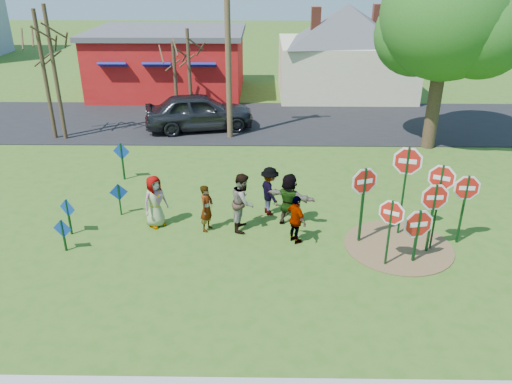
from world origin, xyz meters
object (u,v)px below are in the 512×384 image
(stop_sign_a, at_px, (391,219))
(person_a, at_px, (155,201))
(stop_sign_c, at_px, (440,188))
(person_b, at_px, (207,208))
(suv, at_px, (199,111))
(utility_pole, at_px, (228,41))
(stop_sign_d, at_px, (466,193))
(leafy_tree, at_px, (450,21))
(stop_sign_b, at_px, (407,169))

(stop_sign_a, distance_m, person_a, 7.21)
(stop_sign_c, height_order, person_b, stop_sign_c)
(person_a, relative_size, person_b, 1.12)
(stop_sign_c, relative_size, suv, 0.53)
(stop_sign_a, xyz_separation_m, person_b, (-5.19, 1.92, -0.70))
(utility_pole, bearing_deg, stop_sign_d, -52.43)
(person_a, distance_m, person_b, 1.68)
(stop_sign_a, height_order, person_a, stop_sign_a)
(stop_sign_c, height_order, leafy_tree, leafy_tree)
(stop_sign_a, relative_size, suv, 0.40)
(stop_sign_d, relative_size, person_a, 1.36)
(stop_sign_c, bearing_deg, stop_sign_d, 47.49)
(stop_sign_a, distance_m, leafy_tree, 11.37)
(leafy_tree, bearing_deg, stop_sign_b, -113.16)
(stop_sign_d, bearing_deg, stop_sign_b, 165.61)
(stop_sign_d, xyz_separation_m, person_b, (-7.63, 0.66, -0.88))
(stop_sign_b, bearing_deg, person_a, -169.11)
(utility_pole, bearing_deg, stop_sign_b, -57.69)
(stop_sign_c, height_order, stop_sign_d, stop_sign_c)
(person_b, bearing_deg, stop_sign_d, -72.20)
(stop_sign_b, relative_size, leafy_tree, 0.35)
(person_b, bearing_deg, stop_sign_c, -76.17)
(person_a, height_order, suv, suv)
(stop_sign_c, distance_m, stop_sign_d, 1.05)
(stop_sign_a, relative_size, stop_sign_b, 0.70)
(person_b, distance_m, utility_pole, 9.80)
(stop_sign_b, xyz_separation_m, person_a, (-7.63, 0.42, -1.32))
(stop_sign_a, height_order, suv, stop_sign_a)
(stop_sign_b, bearing_deg, utility_pole, 136.32)
(stop_sign_b, xyz_separation_m, stop_sign_c, (0.73, -0.89, -0.20))
(stop_sign_d, xyz_separation_m, person_a, (-9.28, 0.92, -0.79))
(suv, bearing_deg, stop_sign_d, -152.43)
(stop_sign_b, distance_m, stop_sign_d, 1.80)
(stop_sign_a, height_order, stop_sign_c, stop_sign_c)
(stop_sign_b, height_order, utility_pole, utility_pole)
(stop_sign_a, distance_m, stop_sign_c, 1.82)
(stop_sign_c, relative_size, person_b, 1.84)
(stop_sign_a, height_order, stop_sign_b, stop_sign_b)
(person_a, distance_m, suv, 9.97)
(stop_sign_d, height_order, leafy_tree, leafy_tree)
(person_b, distance_m, leafy_tree, 13.12)
(stop_sign_d, relative_size, suv, 0.44)
(person_b, bearing_deg, utility_pole, 21.79)
(stop_sign_b, distance_m, person_a, 7.76)
(stop_sign_b, relative_size, utility_pole, 0.35)
(stop_sign_d, height_order, suv, stop_sign_d)
(stop_sign_c, relative_size, stop_sign_d, 1.20)
(person_a, relative_size, utility_pole, 0.20)
(stop_sign_d, bearing_deg, leafy_tree, 80.81)
(stop_sign_d, bearing_deg, utility_pole, 130.16)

